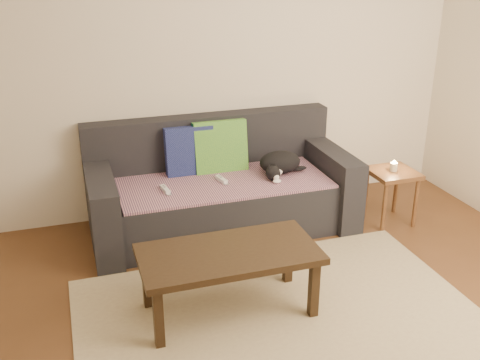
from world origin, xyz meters
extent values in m
plane|color=brown|center=(0.00, 0.00, 0.00)|extent=(4.50, 4.50, 0.00)
cube|color=beige|center=(0.00, 2.00, 1.30)|extent=(4.50, 0.04, 2.60)
cube|color=#232328|center=(0.00, 1.50, 0.21)|extent=(1.70, 0.78, 0.42)
cube|color=#232328|center=(0.00, 1.90, 0.65)|extent=(2.10, 0.18, 0.45)
cube|color=#232328|center=(-0.95, 1.50, 0.30)|extent=(0.20, 0.90, 0.60)
cube|color=#232328|center=(0.95, 1.50, 0.30)|extent=(0.20, 0.90, 0.60)
cube|color=#3C2647|center=(0.00, 1.48, 0.43)|extent=(1.66, 0.74, 0.02)
cube|color=#111B4A|center=(-0.21, 1.74, 0.63)|extent=(0.39, 0.15, 0.40)
cube|color=#0B4833|center=(0.05, 1.74, 0.63)|extent=(0.44, 0.18, 0.46)
ellipsoid|color=black|center=(0.50, 1.51, 0.53)|extent=(0.40, 0.34, 0.18)
sphere|color=black|center=(0.38, 1.37, 0.50)|extent=(0.15, 0.15, 0.12)
sphere|color=white|center=(0.39, 1.32, 0.48)|extent=(0.06, 0.06, 0.05)
ellipsoid|color=black|center=(0.65, 1.47, 0.47)|extent=(0.14, 0.08, 0.04)
cube|color=white|center=(-0.48, 1.41, 0.46)|extent=(0.06, 0.15, 0.03)
cube|color=white|center=(-0.02, 1.48, 0.46)|extent=(0.06, 0.15, 0.03)
cube|color=brown|center=(1.38, 1.21, 0.44)|extent=(0.37, 0.37, 0.04)
cylinder|color=brown|center=(1.23, 1.06, 0.21)|extent=(0.03, 0.03, 0.42)
cylinder|color=brown|center=(1.53, 1.06, 0.21)|extent=(0.03, 0.03, 0.42)
cylinder|color=brown|center=(1.23, 1.36, 0.21)|extent=(0.03, 0.03, 0.42)
cylinder|color=brown|center=(1.53, 1.36, 0.21)|extent=(0.03, 0.03, 0.42)
cylinder|color=beige|center=(1.38, 1.21, 0.49)|extent=(0.06, 0.06, 0.07)
sphere|color=#FFBF59|center=(1.38, 1.21, 0.54)|extent=(0.02, 0.02, 0.02)
cube|color=tan|center=(0.00, 0.15, 0.01)|extent=(2.50, 1.80, 0.01)
cube|color=black|center=(-0.28, 0.39, 0.42)|extent=(1.10, 0.55, 0.04)
cube|color=black|center=(-0.77, 0.18, 0.20)|extent=(0.05, 0.05, 0.40)
cube|color=black|center=(0.20, 0.18, 0.20)|extent=(0.05, 0.05, 0.40)
cube|color=black|center=(-0.77, 0.60, 0.20)|extent=(0.05, 0.05, 0.40)
cube|color=black|center=(0.20, 0.60, 0.20)|extent=(0.05, 0.05, 0.40)
camera|label=1|loc=(-1.14, -2.48, 2.13)|focal=42.00mm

